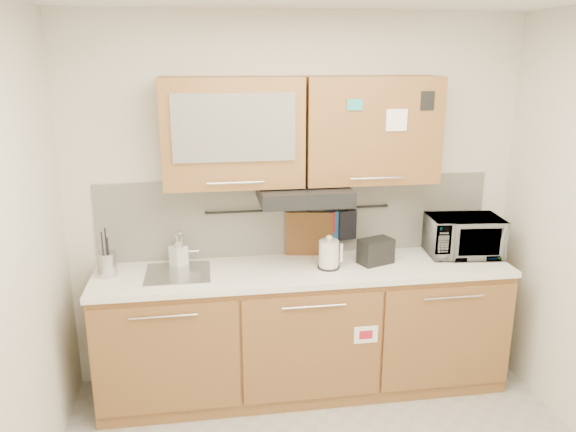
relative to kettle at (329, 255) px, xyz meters
name	(u,v)px	position (x,y,z in m)	size (l,w,h in m)	color
wall_back	(298,202)	(-0.16, 0.34, 0.29)	(3.20, 3.20, 0.00)	silver
base_cabinet	(304,336)	(-0.16, 0.04, -0.61)	(2.80, 0.64, 0.88)	#9A5F36
countertop	(305,270)	(-0.16, 0.03, -0.11)	(2.82, 0.62, 0.04)	white
backsplash	(298,216)	(-0.16, 0.33, 0.19)	(2.80, 0.02, 0.56)	silver
upper_cabinets	(302,131)	(-0.16, 0.17, 0.82)	(1.82, 0.37, 0.70)	#9A5F36
range_hood	(304,194)	(-0.16, 0.09, 0.41)	(0.60, 0.46, 0.10)	black
sink	(178,273)	(-1.01, 0.05, -0.09)	(0.42, 0.40, 0.26)	silver
utensil_rail	(299,209)	(-0.16, 0.29, 0.25)	(0.02, 0.02, 1.30)	black
utensil_crock	(107,264)	(-1.46, 0.09, -0.01)	(0.14, 0.14, 0.32)	#B6B5BA
kettle	(329,255)	(0.00, 0.00, 0.00)	(0.17, 0.15, 0.24)	silver
toaster	(376,251)	(0.34, 0.04, 0.00)	(0.26, 0.21, 0.17)	black
microwave	(464,236)	(1.02, 0.12, 0.05)	(0.51, 0.34, 0.28)	#999999
soap_bottle	(178,251)	(-1.01, 0.20, 0.01)	(0.10, 0.10, 0.21)	#999999
cutting_board	(309,240)	(-0.08, 0.28, 0.02)	(0.34, 0.03, 0.42)	brown
oven_mitt	(335,226)	(0.10, 0.28, 0.12)	(0.13, 0.03, 0.21)	#1F5090
dark_pouch	(347,225)	(0.19, 0.28, 0.12)	(0.14, 0.04, 0.21)	black
pot_holder	(339,221)	(0.13, 0.28, 0.15)	(0.13, 0.02, 0.16)	#AE1725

